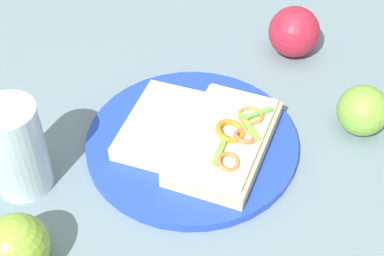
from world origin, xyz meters
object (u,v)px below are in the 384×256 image
object	(u,v)px
apple_3	(363,110)
drinking_glass	(16,148)
bread_slice_side	(161,125)
plate	(192,142)
sandwich	(225,140)
apple_4	(17,246)
apple_2	(294,32)

from	to	relation	value
apple_3	drinking_glass	world-z (taller)	drinking_glass
bread_slice_side	drinking_glass	bearing A→B (deg)	-45.37
plate	sandwich	bearing A→B (deg)	-17.18
plate	apple_4	distance (m)	0.26
plate	bread_slice_side	size ratio (longest dim) A/B	1.95
plate	apple_4	bearing A→B (deg)	-131.91
apple_2	drinking_glass	distance (m)	0.45
bread_slice_side	apple_2	distance (m)	0.27
sandwich	drinking_glass	size ratio (longest dim) A/B	1.65
plate	apple_2	distance (m)	0.25
apple_2	apple_3	xyz separation A→B (m)	(0.08, -0.16, -0.00)
plate	apple_3	world-z (taller)	apple_3
apple_4	apple_3	bearing A→B (deg)	31.15
plate	apple_3	size ratio (longest dim) A/B	4.06
apple_4	plate	bearing A→B (deg)	48.09
drinking_glass	apple_3	bearing A→B (deg)	16.15
plate	drinking_glass	distance (m)	0.22
apple_3	apple_4	size ratio (longest dim) A/B	0.96
plate	bread_slice_side	xyz separation A→B (m)	(-0.04, 0.01, 0.02)
sandwich	bread_slice_side	xyz separation A→B (m)	(-0.09, 0.03, -0.01)
apple_2	apple_3	distance (m)	0.18
bread_slice_side	drinking_glass	distance (m)	0.19
apple_3	plate	bearing A→B (deg)	-168.24
bread_slice_side	apple_3	distance (m)	0.27
plate	sandwich	xyz separation A→B (m)	(0.04, -0.01, 0.02)
apple_2	apple_4	bearing A→B (deg)	-127.88
sandwich	apple_3	distance (m)	0.19
bread_slice_side	apple_4	bearing A→B (deg)	-17.18
bread_slice_side	apple_2	bearing A→B (deg)	152.40
sandwich	apple_4	xyz separation A→B (m)	(-0.22, -0.18, 0.01)
bread_slice_side	drinking_glass	size ratio (longest dim) A/B	1.17
sandwich	apple_2	world-z (taller)	apple_2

